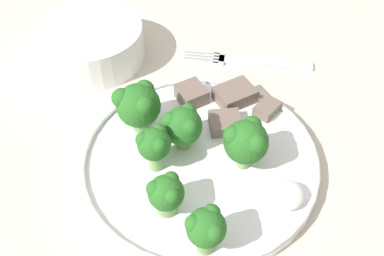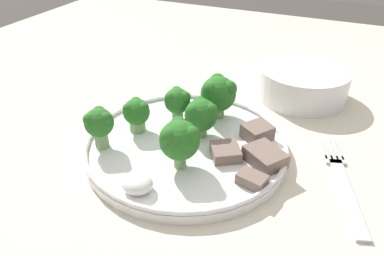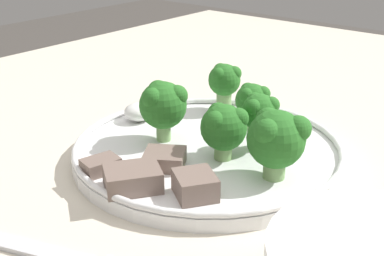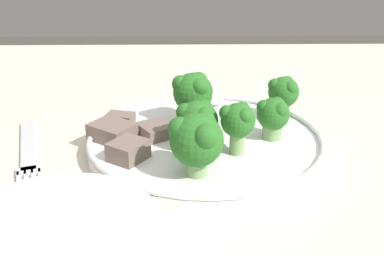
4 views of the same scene
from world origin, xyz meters
name	(u,v)px [view 3 (image 3 of 4)]	position (x,y,z in m)	size (l,w,h in m)	color
dinner_plate	(208,151)	(0.02, -0.10, 0.74)	(0.26, 0.26, 0.02)	white
fork	(58,256)	(0.21, -0.08, 0.73)	(0.07, 0.18, 0.00)	silver
broccoli_floret_near_rim_left	(224,126)	(0.03, -0.07, 0.77)	(0.04, 0.04, 0.05)	#7FA866
broccoli_floret_center_left	(260,113)	(-0.01, -0.06, 0.78)	(0.04, 0.04, 0.05)	#7FA866
broccoli_floret_back_left	(163,104)	(0.03, -0.14, 0.78)	(0.05, 0.05, 0.06)	#7FA866
broccoli_floret_front_left	(252,101)	(-0.05, -0.10, 0.77)	(0.04, 0.04, 0.05)	#7FA866
broccoli_floret_center_back	(276,138)	(0.03, -0.02, 0.78)	(0.05, 0.05, 0.06)	#7FA866
broccoli_floret_mid_cluster	(224,81)	(-0.08, -0.15, 0.78)	(0.04, 0.04, 0.05)	#7FA866
meat_slice_front_slice	(101,165)	(0.12, -0.14, 0.75)	(0.04, 0.03, 0.01)	#756056
meat_slice_middle_slice	(165,159)	(0.07, -0.10, 0.75)	(0.05, 0.05, 0.01)	#756056
meat_slice_rear_slice	(195,185)	(0.10, -0.05, 0.75)	(0.05, 0.05, 0.02)	#756056
meat_slice_edge_slice	(133,178)	(0.12, -0.10, 0.75)	(0.06, 0.06, 0.02)	#756056
sauce_dollop	(139,112)	(0.01, -0.20, 0.75)	(0.03, 0.03, 0.02)	white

